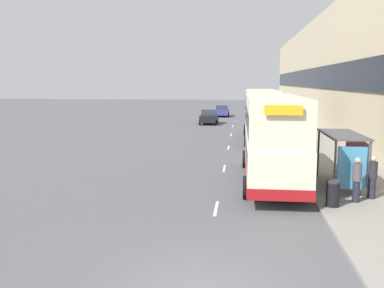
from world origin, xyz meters
name	(u,v)px	position (x,y,z in m)	size (l,w,h in m)	color
ground_plane	(200,288)	(0.00, 0.00, 0.00)	(220.00, 220.00, 0.00)	#515156
pavement	(291,126)	(6.50, 38.50, 0.07)	(5.00, 93.00, 0.14)	gray
terrace_facade	(331,72)	(10.49, 38.50, 6.04)	(3.10, 93.00, 12.08)	#C6B793
lane_mark_1	(216,208)	(0.00, 6.65, 0.01)	(0.12, 2.00, 0.01)	silver
lane_mark_2	(224,168)	(0.00, 14.63, 0.01)	(0.12, 2.00, 0.01)	silver
lane_mark_3	(228,148)	(0.00, 22.60, 0.01)	(0.12, 2.00, 0.01)	silver
lane_mark_4	(231,135)	(0.00, 30.58, 0.01)	(0.12, 2.00, 0.01)	silver
lane_mark_5	(233,126)	(0.00, 38.55, 0.01)	(0.12, 2.00, 0.01)	silver
bus_shelter	(347,151)	(5.77, 10.15, 1.88)	(1.60, 4.20, 2.48)	#4C4C51
double_decker_bus_near	(272,137)	(2.47, 11.50, 2.28)	(2.85, 10.59, 4.30)	beige
double_decker_bus_ahead	(261,114)	(2.61, 26.89, 2.29)	(2.85, 11.21, 4.30)	beige
car_0	(251,105)	(2.60, 66.35, 0.87)	(1.99, 3.98, 1.78)	silver
car_1	(209,117)	(-2.91, 40.96, 0.87)	(2.10, 4.23, 1.76)	black
car_2	(222,111)	(-1.84, 52.11, 0.83)	(2.04, 3.96, 1.66)	navy
pedestrian_at_shelter	(357,179)	(5.62, 7.76, 1.08)	(0.36, 0.36, 1.84)	#23232D
pedestrian_1	(373,177)	(6.41, 8.37, 1.06)	(0.36, 0.36, 1.80)	#23232D
litter_bin	(333,193)	(4.55, 7.01, 0.67)	(0.55, 0.55, 1.05)	black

